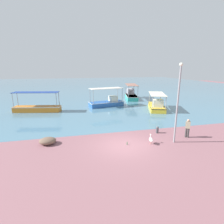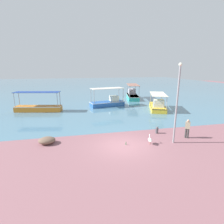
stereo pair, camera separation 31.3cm
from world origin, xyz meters
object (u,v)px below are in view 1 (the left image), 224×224
at_px(fishing_boat_center, 107,102).
at_px(fishing_boat_outer, 37,108).
at_px(net_pile, 48,141).
at_px(pelican, 151,140).
at_px(glass_bottle, 127,143).
at_px(fishing_boat_far_left, 157,106).
at_px(fishing_boat_near_left, 131,95).
at_px(mooring_bollard, 157,130).
at_px(lamp_post, 178,100).
at_px(fisherman_standing, 188,128).

bearing_deg(fishing_boat_center, fishing_boat_outer, -172.92).
xyz_separation_m(fishing_boat_center, net_pile, (-7.69, -13.05, -0.37)).
height_order(pelican, glass_bottle, pelican).
relative_size(pelican, glass_bottle, 2.98).
relative_size(fishing_boat_outer, glass_bottle, 24.42).
xyz_separation_m(fishing_boat_far_left, pelican, (-6.08, -10.81, -0.24)).
relative_size(fishing_boat_near_left, mooring_bollard, 9.53).
distance_m(fishing_boat_far_left, net_pile, 16.82).
bearing_deg(lamp_post, glass_bottle, 173.74).
xyz_separation_m(lamp_post, fisherman_standing, (1.71, 0.68, -2.67)).
bearing_deg(fishing_boat_outer, fishing_boat_far_left, -9.67).
height_order(fishing_boat_outer, glass_bottle, fishing_boat_outer).
height_order(pelican, lamp_post, lamp_post).
relative_size(fishing_boat_outer, lamp_post, 1.03).
xyz_separation_m(fishing_boat_near_left, lamp_post, (-3.51, -20.69, 2.88)).
distance_m(fishing_boat_near_left, mooring_bollard, 18.83).
height_order(fishing_boat_outer, fisherman_standing, fishing_boat_outer).
height_order(fishing_boat_center, fishing_boat_far_left, fishing_boat_center).
distance_m(mooring_bollard, fisherman_standing, 2.67).
height_order(fishing_boat_near_left, net_pile, fishing_boat_near_left).
bearing_deg(glass_bottle, net_pile, 165.38).
relative_size(fishing_boat_center, mooring_bollard, 8.82).
height_order(lamp_post, mooring_bollard, lamp_post).
relative_size(fishing_boat_center, glass_bottle, 21.02).
bearing_deg(pelican, glass_bottle, 171.47).
bearing_deg(mooring_bollard, fishing_boat_far_left, 63.04).
relative_size(fisherman_standing, glass_bottle, 6.26).
xyz_separation_m(fishing_boat_near_left, fishing_boat_center, (-6.05, -5.57, -0.06)).
xyz_separation_m(fishing_boat_outer, fishing_boat_center, (10.34, 1.28, 0.08)).
bearing_deg(fishing_boat_outer, mooring_bollard, -42.76).
bearing_deg(net_pile, lamp_post, -11.42).
bearing_deg(fishing_boat_center, fishing_boat_far_left, -32.32).
bearing_deg(fishing_boat_center, fisherman_standing, -73.60).
distance_m(net_pile, glass_bottle, 6.47).
bearing_deg(fishing_boat_center, lamp_post, -80.47).
bearing_deg(fisherman_standing, glass_bottle, -177.53).
height_order(fishing_boat_near_left, mooring_bollard, fishing_boat_near_left).
distance_m(fishing_boat_near_left, fishing_boat_far_left, 9.75).
relative_size(fishing_boat_near_left, net_pile, 4.56).
distance_m(fishing_boat_center, mooring_bollard, 13.04).
xyz_separation_m(fisherman_standing, glass_bottle, (-5.69, -0.25, -0.80)).
relative_size(fishing_boat_near_left, fisherman_standing, 3.63).
height_order(fishing_boat_far_left, fisherman_standing, fishing_boat_far_left).
bearing_deg(fishing_boat_near_left, fisherman_standing, -95.13).
bearing_deg(net_pile, fishing_boat_near_left, 53.58).
bearing_deg(fishing_boat_center, glass_bottle, -95.59).
bearing_deg(lamp_post, fishing_boat_near_left, 80.38).
height_order(fishing_boat_near_left, fishing_boat_center, fishing_boat_center).
relative_size(fishing_boat_far_left, glass_bottle, 21.18).
xyz_separation_m(fishing_boat_outer, fishing_boat_far_left, (16.92, -2.88, 0.05)).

